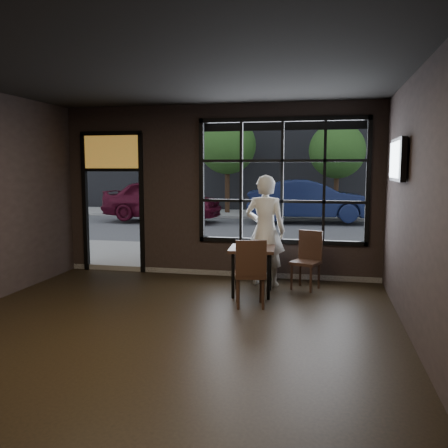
% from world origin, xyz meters
% --- Properties ---
extents(floor, '(6.00, 7.00, 0.02)m').
position_xyz_m(floor, '(0.00, 0.00, -0.01)').
color(floor, black).
rests_on(floor, ground).
extents(ceiling, '(6.00, 7.00, 0.02)m').
position_xyz_m(ceiling, '(0.00, 0.00, 3.21)').
color(ceiling, black).
rests_on(ceiling, ground).
extents(wall_right, '(0.04, 7.00, 3.20)m').
position_xyz_m(wall_right, '(3.00, 0.00, 1.60)').
color(wall_right, black).
rests_on(wall_right, ground).
extents(window_frame, '(3.06, 0.12, 2.28)m').
position_xyz_m(window_frame, '(1.20, 3.50, 1.80)').
color(window_frame, black).
rests_on(window_frame, ground).
extents(stained_transom, '(1.20, 0.06, 0.70)m').
position_xyz_m(stained_transom, '(-2.10, 3.50, 2.35)').
color(stained_transom, orange).
rests_on(stained_transom, ground).
extents(street_asphalt, '(60.00, 41.00, 0.04)m').
position_xyz_m(street_asphalt, '(0.00, 24.00, -0.02)').
color(street_asphalt, '#545456').
rests_on(street_asphalt, ground).
extents(building_across, '(28.00, 12.00, 15.00)m').
position_xyz_m(building_across, '(0.00, 23.00, 7.50)').
color(building_across, '#5B5956').
rests_on(building_across, ground).
extents(cafe_table, '(0.76, 0.76, 0.77)m').
position_xyz_m(cafe_table, '(0.84, 2.30, 0.39)').
color(cafe_table, '#301E15').
rests_on(cafe_table, floor).
extents(chair_near, '(0.53, 0.53, 1.02)m').
position_xyz_m(chair_near, '(0.91, 1.65, 0.51)').
color(chair_near, '#301E15').
rests_on(chair_near, floor).
extents(chair_window, '(0.55, 0.55, 0.98)m').
position_xyz_m(chair_window, '(1.67, 2.81, 0.49)').
color(chair_window, '#301E15').
rests_on(chair_window, floor).
extents(man, '(0.75, 0.53, 1.92)m').
position_xyz_m(man, '(0.97, 2.96, 0.96)').
color(man, silver).
rests_on(man, floor).
extents(hotdog, '(0.21, 0.14, 0.06)m').
position_xyz_m(hotdog, '(0.85, 2.40, 0.80)').
color(hotdog, tan).
rests_on(hotdog, cafe_table).
extents(cup, '(0.15, 0.15, 0.10)m').
position_xyz_m(cup, '(0.68, 2.26, 0.82)').
color(cup, silver).
rests_on(cup, cafe_table).
extents(tv, '(0.11, 1.00, 0.58)m').
position_xyz_m(tv, '(2.93, 1.75, 2.15)').
color(tv, black).
rests_on(tv, wall_right).
extents(navy_car, '(4.70, 2.07, 1.50)m').
position_xyz_m(navy_car, '(1.44, 12.52, 0.85)').
color(navy_car, '#101837').
rests_on(navy_car, street_asphalt).
extents(maroon_car, '(4.48, 1.90, 1.51)m').
position_xyz_m(maroon_car, '(-3.96, 11.72, 0.85)').
color(maroon_car, '#490A1C').
rests_on(maroon_car, street_asphalt).
extents(tree_left, '(2.48, 2.48, 4.24)m').
position_xyz_m(tree_left, '(-2.17, 15.07, 2.98)').
color(tree_left, '#332114').
rests_on(tree_left, street_asphalt).
extents(tree_right, '(2.26, 2.26, 3.86)m').
position_xyz_m(tree_right, '(2.43, 14.64, 2.72)').
color(tree_right, '#332114').
rests_on(tree_right, street_asphalt).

